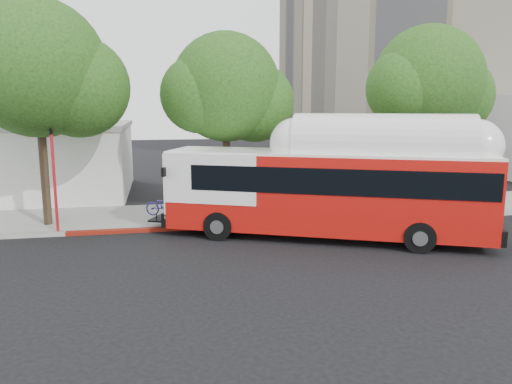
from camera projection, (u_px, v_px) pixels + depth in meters
ground at (276, 252)px, 18.34m from camera, size 120.00×120.00×0.00m
sidewalk at (246, 212)px, 24.61m from camera, size 60.00×5.00×0.15m
curb_strip at (256, 225)px, 22.10m from camera, size 60.00×0.30×0.15m
red_curb_segment at (188, 228)px, 21.53m from camera, size 10.00×0.32×0.16m
street_tree_left at (49, 74)px, 20.96m from camera, size 6.67×5.80×9.74m
street_tree_mid at (234, 92)px, 23.05m from camera, size 5.75×5.00×8.62m
street_tree_right at (435, 86)px, 24.68m from camera, size 6.21×5.40×9.18m
transit_bus at (328, 193)px, 19.87m from camera, size 13.35×7.62×4.01m
signal_pole at (54, 181)px, 20.38m from camera, size 0.12×0.42×4.40m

